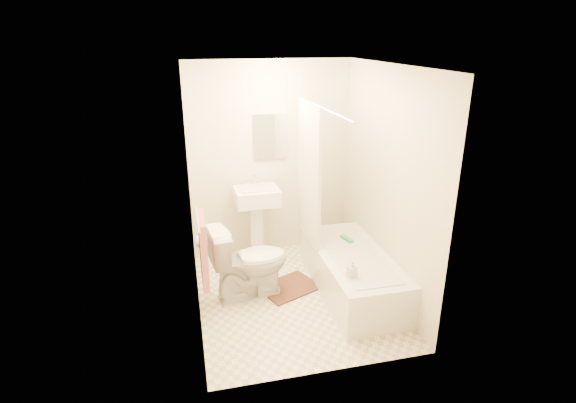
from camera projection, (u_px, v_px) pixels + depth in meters
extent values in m
plane|color=beige|center=(293.00, 295.00, 4.87)|extent=(2.40, 2.40, 0.00)
plane|color=white|center=(294.00, 65.00, 4.03)|extent=(2.40, 2.40, 0.00)
cube|color=beige|center=(270.00, 160.00, 5.54)|extent=(2.00, 0.02, 2.40)
cube|color=beige|center=(191.00, 199.00, 4.23)|extent=(0.02, 2.40, 2.40)
cube|color=beige|center=(387.00, 184.00, 4.67)|extent=(0.02, 2.40, 2.40)
cube|color=white|center=(270.00, 137.00, 5.42)|extent=(0.40, 0.03, 0.55)
cylinder|color=silver|center=(322.00, 107.00, 4.33)|extent=(0.03, 1.70, 0.03)
cube|color=silver|center=(309.00, 173.00, 4.96)|extent=(0.04, 0.80, 1.55)
cylinder|color=silver|center=(198.00, 219.00, 4.05)|extent=(0.02, 0.60, 0.02)
cube|color=#CC7266|center=(203.00, 250.00, 4.17)|extent=(0.06, 0.45, 0.66)
cylinder|color=white|center=(202.00, 241.00, 4.53)|extent=(0.11, 0.12, 0.12)
imported|color=white|center=(249.00, 262.00, 4.74)|extent=(0.88, 0.57, 0.81)
cube|color=#502D1D|center=(289.00, 287.00, 5.01)|extent=(0.75, 0.67, 0.02)
imported|color=silver|center=(352.00, 269.00, 4.30)|extent=(0.09, 0.09, 0.18)
cube|color=#379861|center=(347.00, 239.00, 5.10)|extent=(0.10, 0.20, 0.04)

